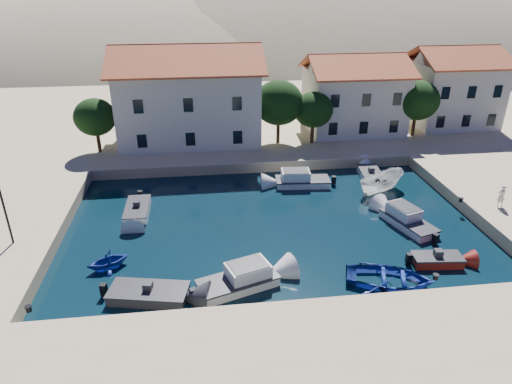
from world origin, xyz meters
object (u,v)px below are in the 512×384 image
(building_mid, at_px, (354,92))
(pedestrian, at_px, (501,196))
(cabin_cruiser_south, at_px, (238,281))
(building_right, at_px, (453,85))
(building_left, at_px, (189,92))
(cabin_cruiser_east, at_px, (409,221))
(boat_east, at_px, (380,192))
(rowboat_south, at_px, (389,284))
(lamppost, at_px, (0,191))

(building_mid, height_order, pedestrian, building_mid)
(cabin_cruiser_south, bearing_deg, building_right, 26.00)
(building_left, bearing_deg, pedestrian, -39.49)
(cabin_cruiser_east, bearing_deg, pedestrian, -104.07)
(cabin_cruiser_south, bearing_deg, pedestrian, -2.27)
(boat_east, bearing_deg, cabin_cruiser_east, 151.14)
(cabin_cruiser_south, xyz_separation_m, rowboat_south, (9.05, -0.79, -0.48))
(rowboat_south, xyz_separation_m, cabin_cruiser_east, (4.05, 6.45, 0.48))
(cabin_cruiser_south, bearing_deg, lamppost, 141.01)
(lamppost, xyz_separation_m, cabin_cruiser_east, (27.38, 0.46, -4.28))
(building_left, bearing_deg, building_right, 3.81)
(rowboat_south, bearing_deg, cabin_cruiser_south, 102.65)
(building_mid, bearing_deg, rowboat_south, -102.88)
(building_left, xyz_separation_m, boat_east, (16.09, -13.47, -5.94))
(pedestrian, bearing_deg, lamppost, 0.08)
(building_left, height_order, rowboat_south, building_left)
(lamppost, bearing_deg, cabin_cruiser_south, -20.02)
(pedestrian, bearing_deg, building_mid, -77.03)
(pedestrian, bearing_deg, building_left, -40.93)
(building_mid, bearing_deg, lamppost, -144.55)
(lamppost, bearing_deg, rowboat_south, -14.40)
(building_left, distance_m, boat_east, 21.81)
(boat_east, bearing_deg, building_left, 23.18)
(building_left, height_order, cabin_cruiser_south, building_left)
(lamppost, distance_m, cabin_cruiser_south, 15.79)
(boat_east, bearing_deg, rowboat_south, 134.33)
(boat_east, xyz_separation_m, pedestrian, (7.07, -5.61, 1.86))
(building_right, distance_m, cabin_cruiser_east, 26.24)
(cabin_cruiser_east, xyz_separation_m, boat_east, (0.21, 6.07, -0.48))
(building_right, xyz_separation_m, cabin_cruiser_south, (-27.22, -27.20, -5.00))
(building_mid, bearing_deg, cabin_cruiser_south, -120.16)
(cabin_cruiser_south, height_order, rowboat_south, cabin_cruiser_south)
(cabin_cruiser_east, bearing_deg, building_right, -50.90)
(building_mid, distance_m, boat_east, 15.50)
(rowboat_south, height_order, pedestrian, pedestrian)
(building_left, relative_size, cabin_cruiser_south, 2.85)
(building_mid, xyz_separation_m, pedestrian, (5.16, -20.08, -3.36))
(lamppost, relative_size, cabin_cruiser_south, 1.21)
(building_right, bearing_deg, boat_east, -131.96)
(rowboat_south, relative_size, boat_east, 1.08)
(building_right, relative_size, cabin_cruiser_east, 1.93)
(building_mid, relative_size, lamppost, 1.69)
(building_right, bearing_deg, cabin_cruiser_east, -123.25)
(building_mid, height_order, cabin_cruiser_south, building_mid)
(building_mid, height_order, lamppost, building_mid)
(building_mid, xyz_separation_m, cabin_cruiser_east, (-2.12, -20.54, -4.75))
(lamppost, height_order, boat_east, lamppost)
(lamppost, bearing_deg, pedestrian, 1.52)
(building_right, distance_m, cabin_cruiser_south, 38.81)
(building_right, bearing_deg, cabin_cruiser_south, -135.02)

